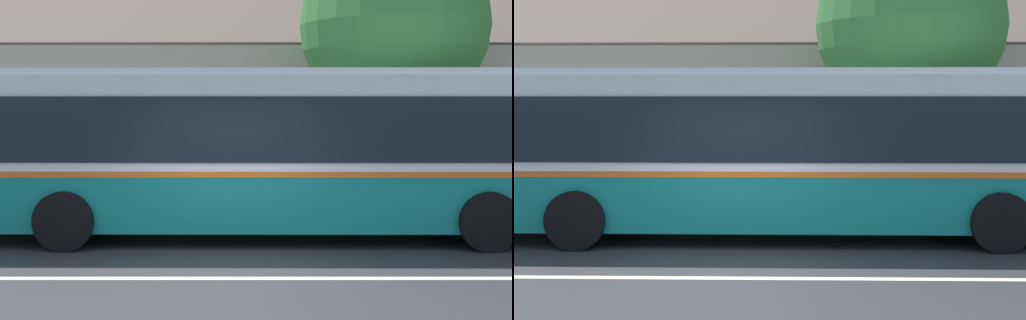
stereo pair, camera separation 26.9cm
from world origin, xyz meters
The scene contains 6 objects.
ground_plane centered at (0.00, 0.00, 0.00)m, with size 300.00×300.00×0.00m, color #2D2D30.
sidewalk_far centered at (0.00, 6.00, 0.07)m, with size 60.00×3.00×0.15m, color #ADAAA3.
lane_divider_stripe centered at (0.00, 0.00, 0.00)m, with size 60.00×0.16×0.01m, color beige.
community_building centered at (2.53, 12.73, 2.12)m, with size 21.32×8.15×7.00m.
transit_bus centered at (0.54, 2.90, 1.63)m, with size 12.11×2.82×3.03m.
street_tree_primary centered at (3.74, 6.95, 4.13)m, with size 4.53×4.53×6.54m.
Camera 2 is at (0.67, -8.79, 2.50)m, focal length 45.00 mm.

